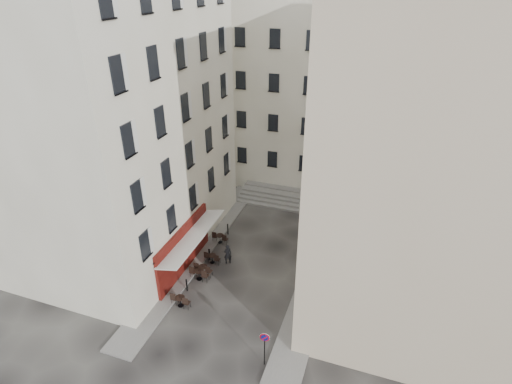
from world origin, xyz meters
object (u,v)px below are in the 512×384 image
at_px(bistro_table_b, 199,274).
at_px(pedestrian, 228,254).
at_px(bistro_table_a, 181,300).
at_px(no_parking_sign, 265,343).

height_order(bistro_table_b, pedestrian, pedestrian).
relative_size(bistro_table_a, bistro_table_b, 0.93).
bearing_deg(bistro_table_a, pedestrian, 77.05).
xyz_separation_m(bistro_table_b, pedestrian, (1.15, 2.29, 0.29)).
height_order(bistro_table_a, pedestrian, pedestrian).
distance_m(bistro_table_b, pedestrian, 2.58).
relative_size(no_parking_sign, bistro_table_a, 1.76).
bearing_deg(bistro_table_a, no_parking_sign, -20.78).
xyz_separation_m(bistro_table_a, pedestrian, (1.14, 4.95, 0.32)).
xyz_separation_m(bistro_table_a, bistro_table_b, (-0.01, 2.66, 0.03)).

